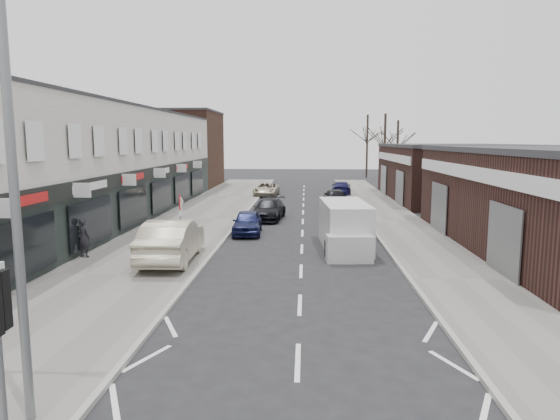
# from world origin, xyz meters

# --- Properties ---
(ground) EXTENTS (160.00, 160.00, 0.00)m
(ground) POSITION_xyz_m (0.00, 0.00, 0.00)
(ground) COLOR black
(ground) RESTS_ON ground
(pavement_left) EXTENTS (5.50, 64.00, 0.12)m
(pavement_left) POSITION_xyz_m (-6.75, 22.00, 0.06)
(pavement_left) COLOR slate
(pavement_left) RESTS_ON ground
(pavement_right) EXTENTS (3.50, 64.00, 0.12)m
(pavement_right) POSITION_xyz_m (5.75, 22.00, 0.06)
(pavement_right) COLOR slate
(pavement_right) RESTS_ON ground
(shop_terrace_left) EXTENTS (8.00, 41.00, 7.10)m
(shop_terrace_left) POSITION_xyz_m (-13.50, 19.50, 3.55)
(shop_terrace_left) COLOR silver
(shop_terrace_left) RESTS_ON ground
(brick_block_far) EXTENTS (8.00, 10.00, 8.00)m
(brick_block_far) POSITION_xyz_m (-13.50, 45.00, 4.00)
(brick_block_far) COLOR #41261C
(brick_block_far) RESTS_ON ground
(right_unit_far) EXTENTS (10.00, 16.00, 4.50)m
(right_unit_far) POSITION_xyz_m (12.50, 34.00, 2.25)
(right_unit_far) COLOR #341B17
(right_unit_far) RESTS_ON ground
(tree_far_a) EXTENTS (3.60, 3.60, 8.00)m
(tree_far_a) POSITION_xyz_m (9.00, 48.00, 0.00)
(tree_far_a) COLOR #382D26
(tree_far_a) RESTS_ON ground
(tree_far_b) EXTENTS (3.60, 3.60, 7.50)m
(tree_far_b) POSITION_xyz_m (11.50, 54.00, 0.00)
(tree_far_b) COLOR #382D26
(tree_far_b) RESTS_ON ground
(tree_far_c) EXTENTS (3.60, 3.60, 8.50)m
(tree_far_c) POSITION_xyz_m (8.50, 60.00, 0.00)
(tree_far_c) COLOR #382D26
(tree_far_c) RESTS_ON ground
(street_lamp) EXTENTS (2.23, 0.22, 8.00)m
(street_lamp) POSITION_xyz_m (-4.53, -0.80, 4.62)
(street_lamp) COLOR slate
(street_lamp) RESTS_ON pavement_left
(warning_sign) EXTENTS (0.12, 0.80, 2.70)m
(warning_sign) POSITION_xyz_m (-5.16, 12.00, 2.20)
(warning_sign) COLOR slate
(warning_sign) RESTS_ON pavement_left
(white_van) EXTENTS (2.30, 5.69, 2.17)m
(white_van) POSITION_xyz_m (2.00, 14.14, 1.02)
(white_van) COLOR silver
(white_van) RESTS_ON ground
(sedan_on_pavement) EXTENTS (2.02, 5.29, 1.72)m
(sedan_on_pavement) POSITION_xyz_m (-5.30, 10.93, 0.98)
(sedan_on_pavement) COLOR #C0B499
(sedan_on_pavement) RESTS_ON pavement_left
(pedestrian) EXTENTS (0.71, 0.57, 1.67)m
(pedestrian) POSITION_xyz_m (-9.20, 11.41, 0.96)
(pedestrian) COLOR black
(pedestrian) RESTS_ON pavement_left
(parked_car_left_a) EXTENTS (1.68, 3.79, 1.27)m
(parked_car_left_a) POSITION_xyz_m (-2.98, 17.68, 0.63)
(parked_car_left_a) COLOR #141940
(parked_car_left_a) RESTS_ON ground
(parked_car_left_b) EXTENTS (2.22, 4.62, 1.30)m
(parked_car_left_b) POSITION_xyz_m (-2.20, 22.70, 0.65)
(parked_car_left_b) COLOR black
(parked_car_left_b) RESTS_ON ground
(parked_car_left_c) EXTENTS (2.29, 4.50, 1.22)m
(parked_car_left_c) POSITION_xyz_m (-3.40, 36.39, 0.61)
(parked_car_left_c) COLOR #ADA18B
(parked_car_left_c) RESTS_ON ground
(parked_car_right_a) EXTENTS (1.99, 4.68, 1.50)m
(parked_car_right_a) POSITION_xyz_m (2.60, 19.12, 0.75)
(parked_car_right_a) COLOR silver
(parked_car_right_a) RESTS_ON ground
(parked_car_right_b) EXTENTS (1.80, 4.04, 1.35)m
(parked_car_right_b) POSITION_xyz_m (2.44, 29.99, 0.67)
(parked_car_right_b) COLOR black
(parked_car_right_b) RESTS_ON ground
(parked_car_right_c) EXTENTS (2.04, 4.42, 1.25)m
(parked_car_right_c) POSITION_xyz_m (3.50, 37.83, 0.63)
(parked_car_right_c) COLOR #14143F
(parked_car_right_c) RESTS_ON ground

